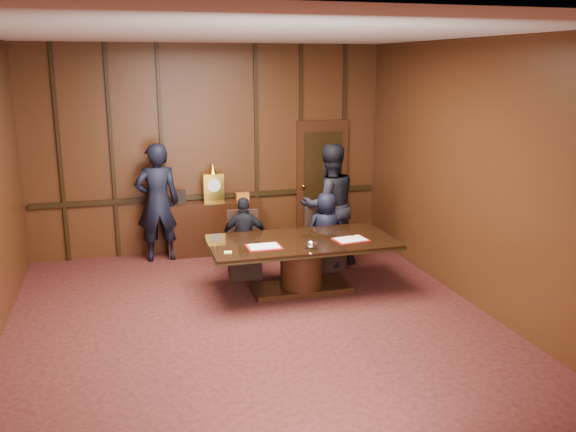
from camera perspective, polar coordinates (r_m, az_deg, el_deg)
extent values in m
plane|color=black|center=(7.62, -2.91, -10.53)|extent=(7.00, 7.00, 0.00)
plane|color=silver|center=(6.94, -3.28, 16.77)|extent=(7.00, 7.00, 0.00)
cube|color=black|center=(10.47, -7.31, 6.17)|extent=(6.00, 0.04, 3.50)
cube|color=black|center=(3.87, 8.47, -7.69)|extent=(6.00, 0.04, 3.50)
cube|color=black|center=(8.25, 17.73, 3.49)|extent=(0.04, 7.00, 3.50)
cube|color=black|center=(10.58, -7.15, 1.86)|extent=(5.90, 0.05, 0.08)
cube|color=black|center=(11.01, 3.19, 3.22)|extent=(0.95, 0.06, 2.20)
sphere|color=gold|center=(10.84, 1.45, 2.80)|extent=(0.08, 0.08, 0.08)
cube|color=black|center=(10.50, -6.89, -1.04)|extent=(1.60, 0.45, 0.90)
cube|color=black|center=(10.54, -10.59, -3.51)|extent=(0.12, 0.40, 0.06)
cube|color=black|center=(10.74, -3.13, -2.95)|extent=(0.12, 0.40, 0.06)
cube|color=gold|center=(10.34, -7.01, 2.65)|extent=(0.34, 0.18, 0.48)
cylinder|color=white|center=(10.23, -6.93, 2.87)|extent=(0.22, 0.03, 0.22)
cone|color=gold|center=(10.28, -7.06, 4.40)|extent=(0.14, 0.14, 0.16)
cube|color=black|center=(10.32, -10.02, 1.78)|extent=(0.18, 0.04, 0.22)
cube|color=#D05E18|center=(10.48, -4.29, 1.87)|extent=(0.22, 0.12, 0.12)
cube|color=black|center=(8.80, 1.24, -6.76)|extent=(1.40, 0.60, 0.08)
cylinder|color=black|center=(8.68, 1.25, -4.61)|extent=(0.60, 0.60, 0.62)
cube|color=black|center=(8.59, 1.27, -2.58)|extent=(2.62, 1.32, 0.02)
cube|color=black|center=(8.58, 1.27, -2.45)|extent=(2.60, 1.30, 0.06)
cube|color=#AE1015|center=(8.24, -2.27, -2.91)|extent=(0.46, 0.33, 0.01)
cube|color=white|center=(8.24, -2.27, -2.85)|extent=(0.40, 0.28, 0.01)
cube|color=#AE1015|center=(8.61, 5.88, -2.22)|extent=(0.50, 0.39, 0.01)
cube|color=white|center=(8.61, 5.88, -2.16)|extent=(0.43, 0.33, 0.01)
cube|color=white|center=(8.16, 2.19, -3.08)|extent=(0.20, 0.14, 0.01)
ellipsoid|color=white|center=(8.14, 2.19, -2.69)|extent=(0.13, 0.13, 0.10)
cube|color=#FAF87A|center=(8.04, -5.64, -3.39)|extent=(0.11, 0.09, 0.01)
cube|color=black|center=(9.37, -4.09, -4.26)|extent=(0.53, 0.53, 0.46)
cube|color=black|center=(9.43, -4.26, -1.03)|extent=(0.48, 0.11, 0.55)
cylinder|color=black|center=(9.18, -5.05, -5.42)|extent=(0.04, 0.04, 0.23)
cylinder|color=black|center=(9.63, -3.15, -4.45)|extent=(0.04, 0.04, 0.23)
cube|color=black|center=(9.69, 3.47, -3.61)|extent=(0.58, 0.58, 0.46)
cube|color=black|center=(9.73, 2.86, -0.53)|extent=(0.48, 0.17, 0.55)
cylinder|color=black|center=(9.49, 2.71, -4.73)|extent=(0.04, 0.04, 0.23)
cylinder|color=black|center=(9.97, 4.18, -3.80)|extent=(0.04, 0.04, 0.23)
imported|color=black|center=(9.20, -4.07, -2.04)|extent=(0.77, 0.43, 1.24)
imported|color=black|center=(9.54, 3.61, -1.43)|extent=(0.69, 0.53, 1.25)
imported|color=black|center=(10.12, -12.09, 1.24)|extent=(0.73, 0.49, 1.95)
imported|color=black|center=(9.73, 3.85, 1.03)|extent=(1.02, 0.83, 1.96)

